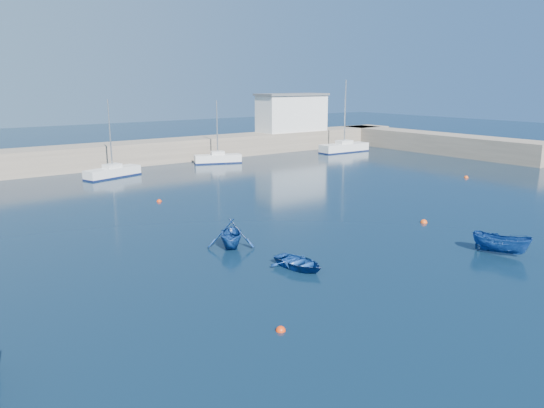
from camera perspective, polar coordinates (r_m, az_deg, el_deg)
ground at (r=23.96m, az=15.28°, el=-10.70°), size 220.00×220.00×0.00m
back_wall at (r=62.34m, az=-20.00°, el=4.69°), size 96.00×4.50×2.60m
right_arm at (r=76.86m, az=17.06°, el=6.33°), size 4.50×32.00×2.60m
harbor_office at (r=76.12m, az=2.15°, el=9.70°), size 10.00×4.00×5.00m
sailboat_6 at (r=56.21m, az=-16.77°, el=3.31°), size 6.15×3.32×7.78m
sailboat_7 at (r=63.72m, az=-5.85°, el=4.91°), size 5.70×3.40×7.36m
sailboat_8 at (r=74.25m, az=7.76°, el=6.06°), size 7.52×2.31×9.74m
dinghy_center at (r=27.61m, az=2.92°, el=-6.34°), size 2.52×3.26×0.62m
dinghy_left at (r=30.99m, az=-4.43°, el=-3.18°), size 4.04×4.16×1.67m
dinghy_right at (r=32.36m, az=23.42°, el=-3.95°), size 2.07×3.39×1.23m
buoy_0 at (r=21.18m, az=0.93°, el=-13.48°), size 0.40×0.40×0.40m
buoy_1 at (r=37.91m, az=16.01°, el=-1.96°), size 0.49×0.49×0.49m
buoy_3 at (r=43.80m, az=-12.04°, el=0.24°), size 0.41×0.41×0.41m
buoy_4 at (r=57.14m, az=20.15°, el=2.67°), size 0.44×0.44×0.44m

